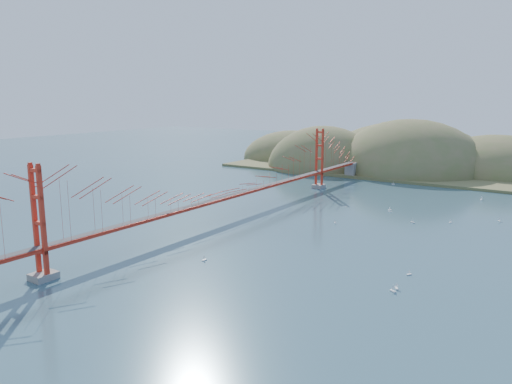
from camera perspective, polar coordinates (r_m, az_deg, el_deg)
The scene contains 15 objects.
ground at distance 74.28m, azimuth -3.39°, elevation -3.05°, with size 320.00×320.00×0.00m, color #315463.
bridge at distance 73.03m, azimuth -3.36°, elevation 2.32°, with size 2.20×94.40×12.00m.
far_headlands at distance 133.63m, azimuth 15.54°, elevation 2.87°, with size 84.00×58.00×25.00m.
sailboat_0 at distance 56.04m, azimuth -5.93°, elevation -7.65°, with size 0.52×0.62×0.72m.
sailboat_16 at distance 72.32m, azimuth 9.02°, elevation -3.45°, with size 0.53×0.53×0.56m.
sailboat_3 at distance 81.16m, azimuth 15.06°, elevation -2.10°, with size 0.56×0.53×0.63m.
sailboat_12 at distance 106.01m, azimuth 15.41°, elevation 0.92°, with size 0.63×0.56×0.71m.
sailboat_7 at distance 75.21m, azimuth 17.45°, elevation -3.25°, with size 0.61×0.55×0.69m.
sailboat_4 at distance 76.96m, azimuth 21.34°, elevation -3.20°, with size 0.50×0.51×0.57m.
sailboat_2 at distance 49.08m, azimuth 15.37°, elevation -10.77°, with size 0.66×0.66×0.74m.
sailboat_6 at distance 49.82m, azimuth 15.77°, elevation -10.45°, with size 0.69×0.69×0.73m.
sailboat_15 at distance 95.73m, azimuth 24.36°, elevation -0.73°, with size 0.66×0.66×0.73m.
sailboat_14 at distance 53.83m, azimuth 17.10°, elevation -8.90°, with size 0.62×0.62×0.66m.
sailboat_extra_0 at distance 82.28m, azimuth 15.03°, elevation -1.92°, with size 0.62×0.62×0.64m.
sailboat_extra_1 at distance 80.54m, azimuth 26.06°, elevation -2.95°, with size 0.65×0.65×0.68m.
Camera 1 is at (43.83, -57.18, 18.06)m, focal length 35.00 mm.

